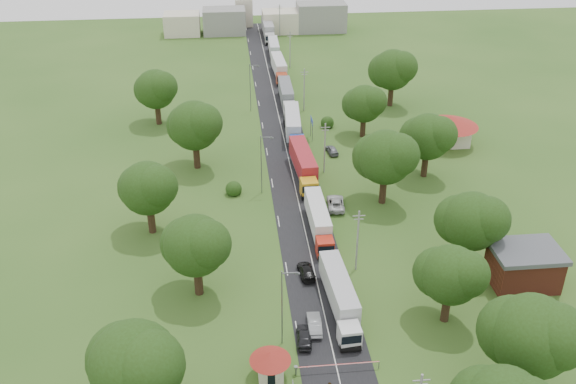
{
  "coord_description": "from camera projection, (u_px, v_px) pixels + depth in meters",
  "views": [
    {
      "loc": [
        -10.38,
        -74.75,
        50.41
      ],
      "look_at": [
        -1.84,
        9.43,
        3.0
      ],
      "focal_mm": 40.0,
      "sensor_mm": 36.0,
      "label": 1
    }
  ],
  "objects": [
    {
      "name": "tree_3",
      "position": [
        471.0,
        220.0,
        81.85
      ],
      "size": [
        8.8,
        8.8,
        11.07
      ],
      "color": "#382616",
      "rests_on": "ground"
    },
    {
      "name": "lamp_0",
      "position": [
        283.0,
        304.0,
        69.89
      ],
      "size": [
        2.03,
        0.22,
        10.0
      ],
      "color": "slate",
      "rests_on": "ground"
    },
    {
      "name": "car_lane_rear",
      "position": [
        306.0,
        271.0,
        83.38
      ],
      "size": [
        2.25,
        4.73,
        1.33
      ],
      "primitive_type": "imported",
      "rotation": [
        0.0,
        0.0,
        3.23
      ],
      "color": "black",
      "rests_on": "ground"
    },
    {
      "name": "distant_town",
      "position": [
        261.0,
        20.0,
        184.26
      ],
      "size": [
        52.0,
        8.0,
        8.0
      ],
      "color": "gray",
      "rests_on": "ground"
    },
    {
      "name": "car_verge_far",
      "position": [
        332.0,
        150.0,
        115.25
      ],
      "size": [
        2.17,
        4.17,
        1.36
      ],
      "primitive_type": "imported",
      "rotation": [
        0.0,
        0.0,
        3.29
      ],
      "color": "slate",
      "rests_on": "ground"
    },
    {
      "name": "tree_13",
      "position": [
        156.0,
        89.0,
        123.98
      ],
      "size": [
        8.8,
        8.8,
        11.07
      ],
      "color": "#382616",
      "rests_on": "ground"
    },
    {
      "name": "guard_booth",
      "position": [
        270.0,
        361.0,
        67.04
      ],
      "size": [
        4.4,
        4.4,
        3.45
      ],
      "color": "beige",
      "rests_on": "ground"
    },
    {
      "name": "lamp_1",
      "position": [
        262.0,
        162.0,
        100.27
      ],
      "size": [
        2.03,
        0.22,
        10.0
      ],
      "color": "slate",
      "rests_on": "ground"
    },
    {
      "name": "tree_6",
      "position": [
        364.0,
        103.0,
        119.03
      ],
      "size": [
        8.0,
        8.0,
        10.1
      ],
      "color": "#382616",
      "rests_on": "ground"
    },
    {
      "name": "tree_2",
      "position": [
        450.0,
        274.0,
        72.94
      ],
      "size": [
        8.0,
        8.0,
        10.1
      ],
      "color": "#382616",
      "rests_on": "ground"
    },
    {
      "name": "tree_10",
      "position": [
        195.0,
        245.0,
        77.04
      ],
      "size": [
        8.8,
        8.8,
        11.07
      ],
      "color": "#382616",
      "rests_on": "ground"
    },
    {
      "name": "road",
      "position": [
        293.0,
        176.0,
        107.79
      ],
      "size": [
        8.0,
        200.0,
        0.04
      ],
      "primitive_type": "cube",
      "color": "black",
      "rests_on": "ground"
    },
    {
      "name": "car_verge_near",
      "position": [
        336.0,
        203.0,
        98.51
      ],
      "size": [
        3.09,
        5.78,
        1.54
      ],
      "primitive_type": "imported",
      "rotation": [
        0.0,
        0.0,
        3.04
      ],
      "color": "#B2B2B2",
      "rests_on": "ground"
    },
    {
      "name": "boom_barrier",
      "position": [
        325.0,
        366.0,
        68.18
      ],
      "size": [
        9.22,
        0.35,
        1.18
      ],
      "color": "slate",
      "rests_on": "ground"
    },
    {
      "name": "truck_6",
      "position": [
        274.0,
        49.0,
        164.64
      ],
      "size": [
        2.54,
        13.68,
        3.79
      ],
      "color": "#25642B",
      "rests_on": "ground"
    },
    {
      "name": "truck_0",
      "position": [
        340.0,
        296.0,
        76.59
      ],
      "size": [
        3.18,
        14.58,
        4.03
      ],
      "color": "silver",
      "rests_on": "ground"
    },
    {
      "name": "tree_12",
      "position": [
        194.0,
        125.0,
        107.03
      ],
      "size": [
        9.6,
        9.6,
        12.05
      ],
      "color": "#382616",
      "rests_on": "ground"
    },
    {
      "name": "car_lane_front",
      "position": [
        304.0,
        336.0,
        72.45
      ],
      "size": [
        2.08,
        4.41,
        1.46
      ],
      "primitive_type": "imported",
      "rotation": [
        0.0,
        0.0,
        3.06
      ],
      "color": "black",
      "rests_on": "ground"
    },
    {
      "name": "ground",
      "position": [
        308.0,
        242.0,
        90.43
      ],
      "size": [
        260.0,
        260.0,
        0.0
      ],
      "primitive_type": "plane",
      "color": "#2D511B",
      "rests_on": "ground"
    },
    {
      "name": "truck_2",
      "position": [
        304.0,
        165.0,
        106.5
      ],
      "size": [
        3.45,
        15.73,
        4.35
      ],
      "color": "gold",
      "rests_on": "ground"
    },
    {
      "name": "tree_11",
      "position": [
        148.0,
        188.0,
        89.44
      ],
      "size": [
        8.8,
        8.8,
        11.07
      ],
      "color": "#382616",
      "rests_on": "ground"
    },
    {
      "name": "truck_5",
      "position": [
        279.0,
        68.0,
        151.14
      ],
      "size": [
        2.94,
        14.59,
        4.03
      ],
      "color": "#A33419",
      "rests_on": "ground"
    },
    {
      "name": "pole_1",
      "position": [
        358.0,
        240.0,
        82.55
      ],
      "size": [
        1.6,
        0.24,
        9.0
      ],
      "color": "gray",
      "rests_on": "ground"
    },
    {
      "name": "truck_3",
      "position": [
        293.0,
        126.0,
        120.81
      ],
      "size": [
        3.52,
        15.65,
        4.32
      ],
      "color": "#19419B",
      "rests_on": "ground"
    },
    {
      "name": "truck_1",
      "position": [
        319.0,
        220.0,
        91.74
      ],
      "size": [
        2.5,
        14.01,
        3.88
      ],
      "color": "red",
      "rests_on": "ground"
    },
    {
      "name": "tree_5",
      "position": [
        428.0,
        136.0,
        104.6
      ],
      "size": [
        8.8,
        8.8,
        11.07
      ],
      "color": "#382616",
      "rests_on": "ground"
    },
    {
      "name": "house_cream",
      "position": [
        449.0,
        126.0,
        117.33
      ],
      "size": [
        10.08,
        10.08,
        5.8
      ],
      "color": "beige",
      "rests_on": "ground"
    },
    {
      "name": "tree_4",
      "position": [
        385.0,
        157.0,
        96.57
      ],
      "size": [
        9.6,
        9.6,
        12.05
      ],
      "color": "#382616",
      "rests_on": "ground"
    },
    {
      "name": "pole_5",
      "position": [
        280.0,
        20.0,
        179.76
      ],
      "size": [
        1.6,
        0.24,
        9.0
      ],
      "color": "gray",
      "rests_on": "ground"
    },
    {
      "name": "truck_7",
      "position": [
        268.0,
        30.0,
        179.93
      ],
      "size": [
        2.78,
        15.57,
        4.32
      ],
      "color": "#B4B4B4",
      "rests_on": "ground"
    },
    {
      "name": "tree_1",
      "position": [
        531.0,
        335.0,
        62.29
      ],
      "size": [
        9.6,
        9.6,
        12.05
      ],
      "color": "#382616",
      "rests_on": "ground"
    },
    {
      "name": "pole_3",
      "position": [
        304.0,
        89.0,
        131.16
      ],
      "size": [
        1.6,
        0.24,
        9.0
      ],
      "color": "gray",
      "rests_on": "ground"
    },
    {
      "name": "tree_7",
      "position": [
        392.0,
        69.0,
        132.25
      ],
      "size": [
        9.6,
        9.6,
        12.05
      ],
      "color": "#382616",
      "rests_on": "ground"
    },
    {
      "name": "info_sign",
      "position": [
        312.0,
        124.0,
        119.8
      ],
      "size": [
        0.12,
        3.1,
        4.1
      ],
      "color": "slate",
      "rests_on": "ground"
    },
    {
      "name": "house_brick",
      "position": [
        524.0,
        266.0,
        81.01
      ],
      "size": [
        8.6,
        6.6,
        5.2
      ],
      "color": "maroon",
      "rests_on": "ground"
    },
    {
      "name": "pole_4",
      "position": [
        290.0,
        49.0,
        155.46
      ],
      "size": [
        1.6,
        0.24,
        9.0
      ],
      "color": "gray",
      "rests_on": "ground"
    },
    {
      "name": "lamp_2",
      "position": [
        251.0,
        85.0,
        130.65
      ],
      "size": [
        2.03,
        0.22,
        10.0
      ],
      "color": "slate",
      "rests_on": "ground"
    },
    {
      "name": "pole_2",
      "position": [
        325.0,
        147.0,
        106.85
      ],
      "size": [
        1.6,
        0.24,
        9.0
      ],
      "color": "gray",
      "rests_on": "ground"
    },
    {
      "name": "pedestrian_booth",
      "position": [
        278.0,
        378.0,
        66.92
      ],
      "size": [
        0.73,
        0.86,
        1.55
      ],
      "primitive_type": "imported",
      "rotation": [
        0.0,
        0.0,
        -1.36
      ],
      "color": "gray",
      "rests_on": "ground"
    },
    {
      "name": "car_lane_mid",
      "position": [
        314.0,
        324.0,
        74.32
      ],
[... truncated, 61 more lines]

